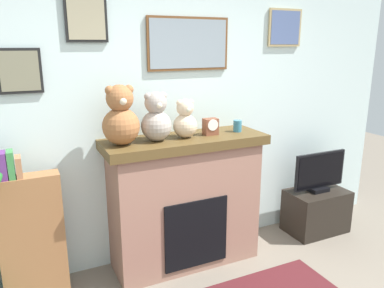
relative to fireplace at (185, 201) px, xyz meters
name	(u,v)px	position (x,y,z in m)	size (l,w,h in m)	color
back_wall	(157,117)	(-0.14, 0.29, 0.71)	(5.20, 0.15, 2.60)	silver
fireplace	(185,201)	(0.00, 0.00, 0.00)	(1.40, 0.52, 1.18)	#926857
bookshelf	(31,235)	(-1.27, 0.03, -0.06)	(0.47, 0.16, 1.23)	#8E5E38
tv_stand	(316,211)	(1.49, -0.07, -0.37)	(0.63, 0.40, 0.45)	black
television	(320,173)	(1.49, -0.07, 0.06)	(0.62, 0.14, 0.42)	black
candle_jar	(237,126)	(0.51, -0.02, 0.63)	(0.08, 0.08, 0.10)	teal
mantel_clock	(211,127)	(0.24, -0.02, 0.65)	(0.12, 0.09, 0.14)	brown
teddy_bear_tan	(121,118)	(-0.55, -0.02, 0.79)	(0.29, 0.29, 0.47)	#985E36
teddy_bear_brown	(156,119)	(-0.26, -0.02, 0.76)	(0.25, 0.25, 0.40)	#9D9389
teddy_bear_grey	(185,120)	(0.00, -0.02, 0.73)	(0.20, 0.20, 0.33)	beige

